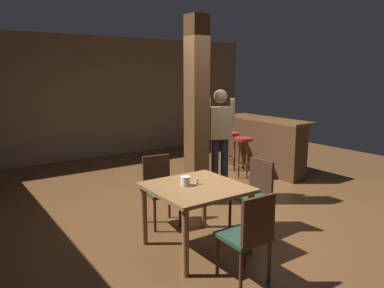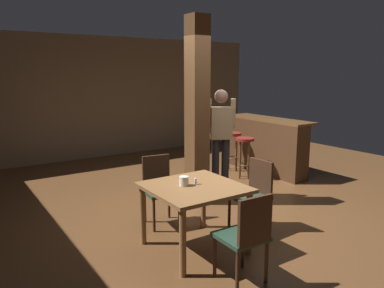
% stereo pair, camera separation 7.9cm
% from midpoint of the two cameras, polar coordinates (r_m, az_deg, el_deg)
% --- Properties ---
extents(ground_plane, '(10.80, 10.80, 0.00)m').
position_cam_midpoint_polar(ground_plane, '(5.56, 5.97, -10.10)').
color(ground_plane, brown).
extents(wall_back, '(8.00, 0.10, 2.80)m').
position_cam_midpoint_polar(wall_back, '(9.12, -12.38, 6.98)').
color(wall_back, '#756047').
rests_on(wall_back, ground_plane).
extents(pillar, '(0.28, 0.28, 2.80)m').
position_cam_midpoint_polar(pillar, '(5.62, 1.19, 4.93)').
color(pillar, brown).
rests_on(pillar, ground_plane).
extents(dining_table, '(1.00, 1.00, 0.75)m').
position_cam_midpoint_polar(dining_table, '(4.21, 0.92, -7.88)').
color(dining_table, brown).
rests_on(dining_table, ground_plane).
extents(chair_east, '(0.44, 0.44, 0.89)m').
position_cam_midpoint_polar(chair_east, '(4.82, 9.88, -7.13)').
color(chair_east, '#1E3828').
rests_on(chair_east, ground_plane).
extents(chair_south, '(0.43, 0.43, 0.89)m').
position_cam_midpoint_polar(chair_south, '(3.61, 8.90, -13.39)').
color(chair_south, '#1E3828').
rests_on(chair_south, ground_plane).
extents(chair_north, '(0.47, 0.47, 0.89)m').
position_cam_midpoint_polar(chair_north, '(4.98, -4.54, -6.41)').
color(chair_north, '#1E3828').
rests_on(chair_north, ground_plane).
extents(napkin_cup, '(0.11, 0.11, 0.10)m').
position_cam_midpoint_polar(napkin_cup, '(4.17, -0.69, -5.66)').
color(napkin_cup, silver).
rests_on(napkin_cup, dining_table).
extents(salt_shaker, '(0.03, 0.03, 0.07)m').
position_cam_midpoint_polar(salt_shaker, '(4.22, 1.07, -5.70)').
color(salt_shaker, silver).
rests_on(salt_shaker, dining_table).
extents(standing_person, '(0.46, 0.33, 1.72)m').
position_cam_midpoint_polar(standing_person, '(5.92, 4.78, 1.31)').
color(standing_person, tan).
rests_on(standing_person, ground_plane).
extents(bar_counter, '(0.56, 1.96, 1.08)m').
position_cam_midpoint_polar(bar_counter, '(7.65, 11.27, -0.11)').
color(bar_counter, brown).
rests_on(bar_counter, ground_plane).
extents(bar_stool_near, '(0.35, 0.35, 0.77)m').
position_cam_midpoint_polar(bar_stool_near, '(7.11, 8.35, -0.62)').
color(bar_stool_near, maroon).
rests_on(bar_stool_near, ground_plane).
extents(bar_stool_mid, '(0.34, 0.34, 0.78)m').
position_cam_midpoint_polar(bar_stool_mid, '(7.65, 6.50, 0.26)').
color(bar_stool_mid, maroon).
rests_on(bar_stool_mid, ground_plane).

